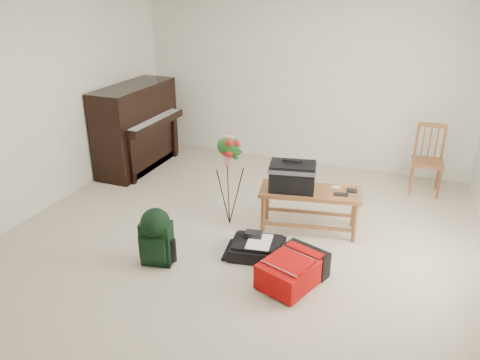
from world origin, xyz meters
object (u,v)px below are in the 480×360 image
at_px(green_backpack, 156,234).
at_px(flower_stand, 229,181).
at_px(bench, 298,180).
at_px(black_duffel, 257,248).
at_px(piano, 137,129).
at_px(dining_chair, 428,160).
at_px(red_suitcase, 294,268).

bearing_deg(green_backpack, flower_stand, 60.76).
xyz_separation_m(bench, black_duffel, (-0.22, -0.70, -0.52)).
bearing_deg(bench, piano, 148.81).
height_order(dining_chair, red_suitcase, dining_chair).
bearing_deg(red_suitcase, black_duffel, 167.12).
bearing_deg(flower_stand, black_duffel, -44.86).
height_order(black_duffel, flower_stand, flower_stand).
xyz_separation_m(piano, green_backpack, (1.63, -2.21, -0.27)).
bearing_deg(dining_chair, piano, -173.51).
xyz_separation_m(black_duffel, green_backpack, (-0.89, -0.51, 0.25)).
relative_size(bench, dining_chair, 1.29).
height_order(red_suitcase, flower_stand, flower_stand).
relative_size(piano, bench, 1.27).
bearing_deg(dining_chair, flower_stand, -141.52).
height_order(dining_chair, flower_stand, flower_stand).
relative_size(bench, green_backpack, 1.95).
relative_size(black_duffel, flower_stand, 0.55).
bearing_deg(green_backpack, dining_chair, 38.88).
relative_size(red_suitcase, black_duffel, 1.24).
distance_m(red_suitcase, green_backpack, 1.39).
xyz_separation_m(piano, red_suitcase, (2.99, -2.00, -0.45)).
distance_m(bench, red_suitcase, 1.13).
bearing_deg(bench, red_suitcase, -87.04).
height_order(piano, dining_chair, piano).
relative_size(green_backpack, flower_stand, 0.54).
bearing_deg(green_backpack, piano, 115.79).
bearing_deg(bench, flower_stand, -178.34).
bearing_deg(flower_stand, piano, 149.04).
xyz_separation_m(dining_chair, red_suitcase, (-1.08, -2.65, -0.30)).
distance_m(dining_chair, green_backpack, 3.76).
relative_size(dining_chair, flower_stand, 0.82).
bearing_deg(bench, black_duffel, -118.55).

